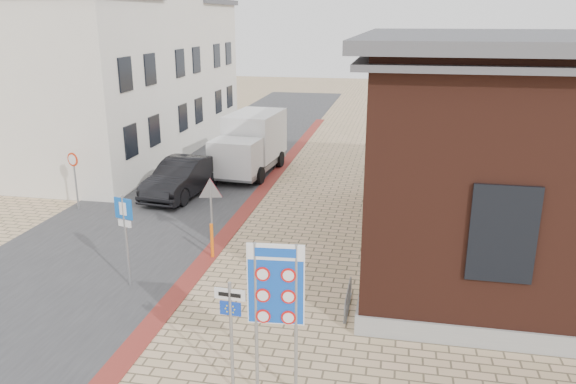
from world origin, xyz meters
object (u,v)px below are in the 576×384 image
Objects in this scene: parking_sign at (125,225)px; border_sign at (276,287)px; essen_sign at (231,319)px; sedan at (182,177)px; box_truck at (251,143)px; bollard at (212,241)px.

border_sign is at bearing -21.44° from parking_sign.
parking_sign is at bearing 138.16° from border_sign.
essen_sign is at bearing 175.10° from border_sign.
sedan is 2.02× the size of essen_sign.
essen_sign is at bearing -27.03° from parking_sign.
box_truck is 16.88m from border_sign.
border_sign is 1.21× the size of parking_sign.
bollard is at bearing -54.88° from sedan.
sedan is 4.23× the size of bollard.
essen_sign reaches higher than sedan.
essen_sign is at bearing -58.23° from sedan.
sedan is at bearing 119.00° from bollard.
border_sign is 1.21m from essen_sign.
sedan is at bearing 114.16° from border_sign.
border_sign reaches higher than essen_sign.
bollard is at bearing -77.45° from box_truck.
parking_sign reaches higher than essen_sign.
parking_sign is (-0.26, -12.35, 0.37)m from box_truck.
box_truck is 2.08× the size of parking_sign.
bollard is (-3.40, 6.11, -1.78)m from border_sign.
bollard is at bearing 114.23° from border_sign.
sedan is 4.54m from box_truck.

